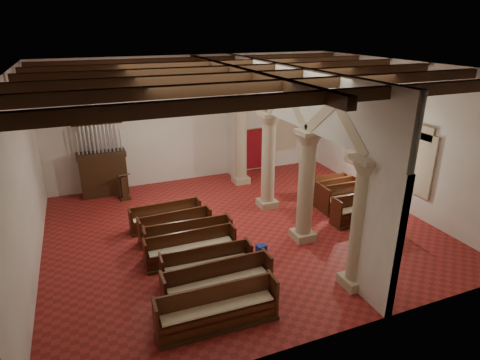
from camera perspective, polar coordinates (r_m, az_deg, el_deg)
name	(u,v)px	position (r m, az deg, el deg)	size (l,w,h in m)	color
floor	(241,229)	(15.41, 0.21, -7.03)	(14.00, 14.00, 0.00)	maroon
ceiling	(242,67)	(13.61, 0.25, 15.77)	(14.00, 14.00, 0.00)	black
wall_back	(195,119)	(19.72, -6.45, 8.57)	(14.00, 0.02, 6.00)	white
wall_front	(342,230)	(9.37, 14.33, -6.89)	(14.00, 0.02, 6.00)	white
wall_left	(21,182)	(13.40, -28.69, -0.21)	(0.02, 12.00, 6.00)	white
wall_right	(397,135)	(17.98, 21.48, 5.96)	(0.02, 12.00, 6.00)	white
ceiling_beams	(242,73)	(13.63, 0.25, 15.02)	(13.80, 11.80, 0.30)	black
arcade	(287,134)	(14.81, 6.73, 6.50)	(0.90, 11.90, 6.00)	tan
window_right_a	(422,164)	(17.17, 24.41, 2.03)	(0.03, 1.00, 2.20)	#2D664C
window_right_b	(357,139)	(19.98, 16.34, 5.64)	(0.03, 1.00, 2.20)	#2D664C
window_back	(286,126)	(21.72, 6.54, 7.60)	(1.00, 0.03, 2.20)	#2D664C
pipe_organ	(103,166)	(19.01, -18.96, 1.92)	(2.10, 0.85, 4.40)	black
lectern	(124,188)	(18.45, -16.20, -1.15)	(0.58, 0.60, 1.27)	#392312
dossal_curtain	(260,148)	(21.29, 2.93, 4.54)	(1.80, 0.07, 2.17)	maroon
processional_banner	(304,151)	(22.13, 9.12, 4.06)	(0.62, 0.79, 2.70)	black
hymnal_box_a	(265,295)	(11.65, 3.54, -16.03)	(0.33, 0.26, 0.33)	navy
hymnal_box_b	(261,249)	(13.67, 3.06, -9.82)	(0.32, 0.26, 0.32)	#153E95
hymnal_box_c	(196,228)	(15.02, -6.33, -6.80)	(0.34, 0.28, 0.34)	#153E94
tube_heater_a	(216,305)	(11.49, -3.39, -17.29)	(0.10, 0.10, 0.96)	silver
tube_heater_b	(228,296)	(11.76, -1.65, -16.23)	(0.11, 0.11, 1.12)	silver
nave_pew_0	(218,314)	(10.87, -3.21, -18.46)	(3.20, 0.83, 1.13)	black
nave_pew_1	(218,288)	(11.73, -3.14, -15.03)	(3.13, 0.77, 1.14)	black
nave_pew_2	(207,269)	(12.56, -4.71, -12.51)	(2.81, 0.82, 1.04)	black
nave_pew_3	(191,252)	(13.45, -6.98, -10.09)	(3.00, 0.71, 1.04)	black
nave_pew_4	(189,243)	(13.91, -7.27, -8.82)	(2.98, 0.88, 1.13)	black
nave_pew_5	(176,230)	(14.82, -9.13, -7.08)	(2.66, 0.79, 1.02)	black
nave_pew_6	(166,219)	(15.70, -10.48, -5.54)	(2.73, 0.72, 0.97)	black
aisle_pew_0	(379,226)	(15.80, 19.12, -6.21)	(1.72, 0.74, 0.96)	black
aisle_pew_1	(356,213)	(16.42, 16.23, -4.55)	(2.06, 0.82, 1.15)	black
aisle_pew_2	(345,201)	(17.34, 14.74, -2.97)	(2.09, 0.79, 1.15)	black
aisle_pew_3	(336,197)	(17.72, 13.55, -2.30)	(1.98, 0.87, 1.15)	black
aisle_pew_4	(327,190)	(18.51, 12.29, -1.36)	(1.97, 0.77, 0.98)	black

